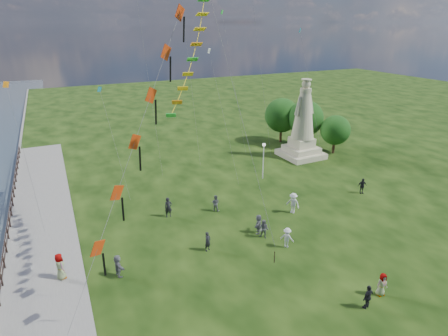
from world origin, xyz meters
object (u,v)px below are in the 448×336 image
person_4 (382,284)px  person_11 (258,224)px  person_7 (215,203)px  person_1 (264,229)px  statue (303,129)px  person_2 (287,238)px  person_6 (168,207)px  lamppost (264,153)px  person_3 (368,297)px  person_8 (293,203)px  person_10 (60,268)px  person_0 (208,241)px  person_9 (362,186)px  person_5 (118,266)px

person_4 → person_11: size_ratio=0.96×
person_4 → person_7: size_ratio=1.03×
person_1 → person_11: 0.82m
statue → person_1: statue is taller
person_2 → person_4: size_ratio=1.03×
person_2 → person_11: person_11 is taller
person_1 → person_6: person_6 is taller
lamppost → person_3: size_ratio=2.53×
person_7 → person_11: size_ratio=0.93×
person_4 → person_8: bearing=87.1°
statue → person_10: bearing=-157.0°
statue → person_7: statue is taller
person_0 → person_6: 6.17m
person_1 → person_9: 13.09m
person_1 → person_9: person_9 is taller
person_0 → person_10: person_10 is taller
person_6 → person_7: 4.12m
person_0 → person_4: person_4 is taller
person_9 → person_7: bearing=-175.3°
person_2 → person_7: size_ratio=1.07×
person_7 → person_10: bearing=64.3°
person_7 → person_9: person_9 is taller
person_2 → person_6: bearing=-1.0°
person_4 → person_8: size_ratio=0.82×
statue → person_10: 31.09m
person_1 → person_7: person_1 is taller
lamppost → person_3: 19.85m
statue → person_1: size_ratio=6.19×
person_0 → person_2: bearing=-46.9°
statue → person_0: 23.19m
person_2 → person_8: person_8 is taller
person_10 → person_11: (14.33, -0.35, -0.11)m
person_9 → person_1: bearing=-151.5°
person_4 → person_10: 20.03m
person_5 → person_7: size_ratio=1.06×
person_3 → person_10: bearing=-46.9°
person_5 → person_9: 23.89m
lamppost → person_10: lamppost is taller
person_8 → person_11: 4.69m
person_0 → person_9: 17.50m
person_6 → person_10: person_10 is taller
person_10 → person_11: 14.34m
person_2 → person_4: bearing=158.6°
person_3 → person_8: size_ratio=0.84×
person_0 → person_7: (2.99, 5.41, -0.01)m
person_0 → person_9: size_ratio=0.97×
person_1 → person_7: (-1.55, 5.66, -0.02)m
lamppost → person_8: lamppost is taller
person_3 → person_7: (-3.10, 14.73, -0.04)m
person_3 → person_11: (-1.56, 9.89, 0.01)m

